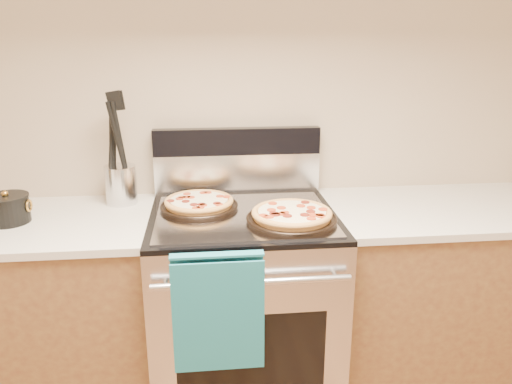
{
  "coord_description": "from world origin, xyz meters",
  "views": [
    {
      "loc": [
        -0.15,
        -0.27,
        1.61
      ],
      "look_at": [
        0.04,
        1.55,
        1.04
      ],
      "focal_mm": 35.0,
      "sensor_mm": 36.0,
      "label": 1
    }
  ],
  "objects": [
    {
      "name": "dish_towel",
      "position": [
        -0.12,
        1.27,
        0.7
      ],
      "size": [
        0.32,
        0.05,
        0.42
      ],
      "primitive_type": null,
      "color": "#1C618E",
      "rests_on": "oven_handle"
    },
    {
      "name": "saucepan",
      "position": [
        -0.93,
        1.68,
        0.96
      ],
      "size": [
        0.18,
        0.18,
        0.1
      ],
      "primitive_type": "cylinder",
      "rotation": [
        0.0,
        0.0,
        -0.09
      ],
      "color": "black",
      "rests_on": "countertop_left"
    },
    {
      "name": "backsplash_upper",
      "position": [
        0.0,
        1.96,
        1.16
      ],
      "size": [
        0.76,
        0.06,
        0.12
      ],
      "primitive_type": "cube",
      "color": "black",
      "rests_on": "backsplash_lower"
    },
    {
      "name": "cooktop",
      "position": [
        0.0,
        1.65,
        0.91
      ],
      "size": [
        0.76,
        0.68,
        0.02
      ],
      "primitive_type": "cube",
      "color": "black",
      "rests_on": "range_body"
    },
    {
      "name": "range_body",
      "position": [
        0.0,
        1.65,
        0.45
      ],
      "size": [
        0.76,
        0.68,
        0.9
      ],
      "primitive_type": "cube",
      "color": "#B7B7BC",
      "rests_on": "ground"
    },
    {
      "name": "cabinet_right",
      "position": [
        0.88,
        1.68,
        0.44
      ],
      "size": [
        1.0,
        0.62,
        0.88
      ],
      "primitive_type": "cube",
      "color": "brown",
      "rests_on": "ground"
    },
    {
      "name": "pepperoni_pizza_front",
      "position": [
        0.18,
        1.52,
        0.95
      ],
      "size": [
        0.43,
        0.43,
        0.05
      ],
      "primitive_type": null,
      "rotation": [
        0.0,
        0.0,
        0.26
      ],
      "color": "#BB7E39",
      "rests_on": "foil_sheet"
    },
    {
      "name": "utensil_crock",
      "position": [
        -0.52,
        1.88,
        0.99
      ],
      "size": [
        0.14,
        0.14,
        0.17
      ],
      "primitive_type": "cylinder",
      "rotation": [
        0.0,
        0.0,
        -0.03
      ],
      "color": "silver",
      "rests_on": "countertop_left"
    },
    {
      "name": "wall_back",
      "position": [
        0.0,
        2.0,
        1.35
      ],
      "size": [
        4.0,
        0.0,
        4.0
      ],
      "primitive_type": "plane",
      "rotation": [
        1.57,
        0.0,
        0.0
      ],
      "color": "tan",
      "rests_on": "ground"
    },
    {
      "name": "countertop_left",
      "position": [
        -0.88,
        1.68,
        0.9
      ],
      "size": [
        1.02,
        0.64,
        0.03
      ],
      "primitive_type": "cube",
      "color": "#BAB4A7",
      "rests_on": "cabinet_left"
    },
    {
      "name": "foil_sheet",
      "position": [
        0.0,
        1.62,
        0.92
      ],
      "size": [
        0.7,
        0.55,
        0.01
      ],
      "primitive_type": "cube",
      "color": "gray",
      "rests_on": "cooktop"
    },
    {
      "name": "oven_handle",
      "position": [
        0.0,
        1.27,
        0.8
      ],
      "size": [
        0.7,
        0.03,
        0.03
      ],
      "primitive_type": "cylinder",
      "rotation": [
        0.0,
        1.57,
        0.0
      ],
      "color": "silver",
      "rests_on": "range_body"
    },
    {
      "name": "backsplash_lower",
      "position": [
        0.0,
        1.96,
        1.01
      ],
      "size": [
        0.76,
        0.06,
        0.18
      ],
      "primitive_type": "cube",
      "color": "silver",
      "rests_on": "cooktop"
    },
    {
      "name": "oven_window",
      "position": [
        0.0,
        1.31,
        0.45
      ],
      "size": [
        0.56,
        0.01,
        0.4
      ],
      "primitive_type": "cube",
      "color": "black",
      "rests_on": "range_body"
    },
    {
      "name": "pepperoni_pizza_back",
      "position": [
        -0.18,
        1.72,
        0.95
      ],
      "size": [
        0.38,
        0.38,
        0.04
      ],
      "primitive_type": null,
      "rotation": [
        0.0,
        0.0,
        -0.2
      ],
      "color": "#BB7E39",
      "rests_on": "foil_sheet"
    },
    {
      "name": "countertop_right",
      "position": [
        0.88,
        1.68,
        0.9
      ],
      "size": [
        1.02,
        0.64,
        0.03
      ],
      "primitive_type": "cube",
      "color": "#BAB4A7",
      "rests_on": "cabinet_right"
    },
    {
      "name": "cabinet_left",
      "position": [
        -0.88,
        1.68,
        0.44
      ],
      "size": [
        1.0,
        0.62,
        0.88
      ],
      "primitive_type": "cube",
      "color": "brown",
      "rests_on": "ground"
    }
  ]
}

